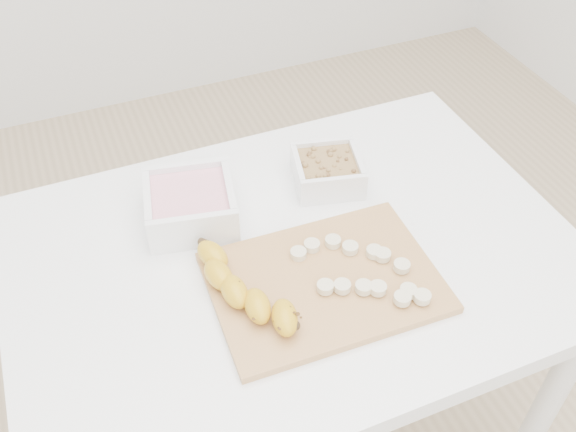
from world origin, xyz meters
name	(u,v)px	position (x,y,z in m)	size (l,w,h in m)	color
table	(294,286)	(0.00, 0.00, 0.65)	(1.00, 0.70, 0.75)	white
bowl_yogurt	(190,204)	(-0.14, 0.15, 0.79)	(0.19, 0.19, 0.07)	white
bowl_granola	(327,170)	(0.13, 0.15, 0.78)	(0.15, 0.15, 0.06)	white
cutting_board	(324,282)	(0.02, -0.09, 0.76)	(0.38, 0.27, 0.01)	tan
banana	(245,289)	(-0.12, -0.08, 0.79)	(0.06, 0.24, 0.04)	gold
banana_slices	(363,271)	(0.08, -0.11, 0.77)	(0.18, 0.20, 0.02)	beige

